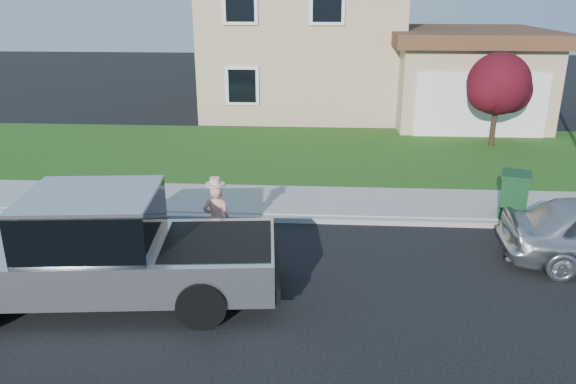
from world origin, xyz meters
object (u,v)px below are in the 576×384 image
object	(u,v)px
pickup_truck	(104,251)
ornamental_tree	(499,87)
woman	(217,218)
trash_bin	(514,194)

from	to	relation	value
pickup_truck	ornamental_tree	size ratio (longest dim) A/B	1.95
woman	ornamental_tree	world-z (taller)	ornamental_tree
ornamental_tree	trash_bin	bearing A→B (deg)	-101.74
woman	ornamental_tree	xyz separation A→B (m)	(7.84, 8.58, 1.32)
pickup_truck	trash_bin	bearing A→B (deg)	20.55
pickup_truck	ornamental_tree	bearing A→B (deg)	42.52
woman	trash_bin	size ratio (longest dim) A/B	1.56
ornamental_tree	trash_bin	world-z (taller)	ornamental_tree
pickup_truck	woman	world-z (taller)	pickup_truck
ornamental_tree	trash_bin	xyz separation A→B (m)	(-1.36, -6.54, -1.41)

